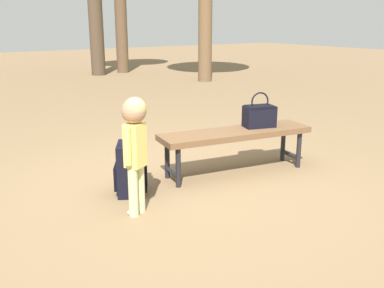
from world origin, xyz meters
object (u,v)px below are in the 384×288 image
(park_bench, at_px, (236,136))
(backpack_large, at_px, (131,165))
(child_standing, at_px, (135,138))
(handbag, at_px, (259,115))

(park_bench, relative_size, backpack_large, 3.03)
(backpack_large, bearing_deg, child_standing, 68.78)
(park_bench, bearing_deg, backpack_large, -4.71)
(handbag, xyz_separation_m, backpack_large, (1.45, -0.11, -0.31))
(park_bench, distance_m, backpack_large, 1.16)
(park_bench, distance_m, child_standing, 1.38)
(handbag, bearing_deg, child_standing, 11.07)
(park_bench, xyz_separation_m, backpack_large, (1.15, -0.09, -0.12))
(child_standing, bearing_deg, handbag, -168.93)
(child_standing, height_order, backpack_large, child_standing)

